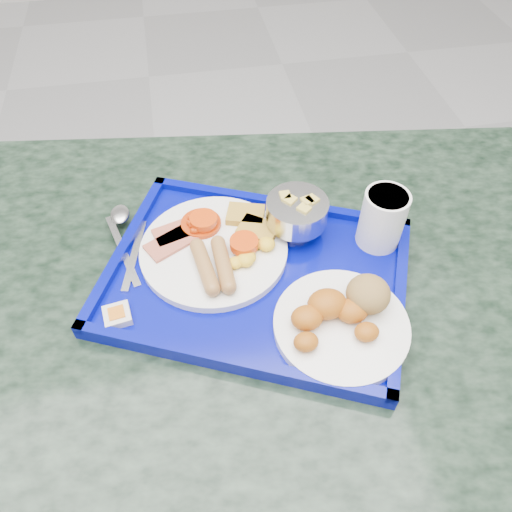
{
  "coord_description": "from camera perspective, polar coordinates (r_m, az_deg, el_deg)",
  "views": [
    {
      "loc": [
        0.11,
        -0.3,
        1.28
      ],
      "look_at": [
        0.19,
        0.15,
        0.74
      ],
      "focal_mm": 35.0,
      "sensor_mm": 36.0,
      "label": 1
    }
  ],
  "objects": [
    {
      "name": "fruit_bowl",
      "position": [
        0.77,
        4.7,
        5.03
      ],
      "size": [
        0.09,
        0.09,
        0.07
      ],
      "color": "#B9B9BC",
      "rests_on": "tray"
    },
    {
      "name": "jam_packet",
      "position": [
        0.71,
        -15.57,
        -6.56
      ],
      "size": [
        0.04,
        0.04,
        0.01
      ],
      "rotation": [
        0.0,
        0.0,
        0.15
      ],
      "color": "silver",
      "rests_on": "tray"
    },
    {
      "name": "main_plate",
      "position": [
        0.76,
        -4.39,
        1.03
      ],
      "size": [
        0.22,
        0.22,
        0.03
      ],
      "rotation": [
        0.0,
        0.0,
        -0.0
      ],
      "color": "white",
      "rests_on": "tray"
    },
    {
      "name": "spoon",
      "position": [
        0.83,
        -14.87,
        3.44
      ],
      "size": [
        0.06,
        0.18,
        0.01
      ],
      "rotation": [
        0.0,
        0.0,
        -0.23
      ],
      "color": "#B9B9BC",
      "rests_on": "tray"
    },
    {
      "name": "juice_cup",
      "position": [
        0.77,
        14.28,
        4.31
      ],
      "size": [
        0.07,
        0.07,
        0.09
      ],
      "color": "white",
      "rests_on": "tray"
    },
    {
      "name": "knife",
      "position": [
        0.79,
        -15.01,
        0.67
      ],
      "size": [
        0.05,
        0.15,
        0.0
      ],
      "primitive_type": "cube",
      "rotation": [
        0.0,
        0.0,
        0.27
      ],
      "color": "#B9B9BC",
      "rests_on": "tray"
    },
    {
      "name": "bread_plate",
      "position": [
        0.68,
        10.0,
        -6.76
      ],
      "size": [
        0.18,
        0.18,
        0.06
      ],
      "rotation": [
        0.0,
        0.0,
        -0.37
      ],
      "color": "white",
      "rests_on": "tray"
    },
    {
      "name": "tray",
      "position": [
        0.74,
        0.0,
        -2.29
      ],
      "size": [
        0.52,
        0.47,
        0.03
      ],
      "rotation": [
        0.0,
        0.0,
        -0.42
      ],
      "color": "#03088E",
      "rests_on": "table"
    },
    {
      "name": "table",
      "position": [
        0.89,
        -1.3,
        -9.95
      ],
      "size": [
        1.19,
        0.88,
        0.69
      ],
      "rotation": [
        0.0,
        0.0,
        -0.14
      ],
      "color": "slate",
      "rests_on": "floor"
    }
  ]
}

